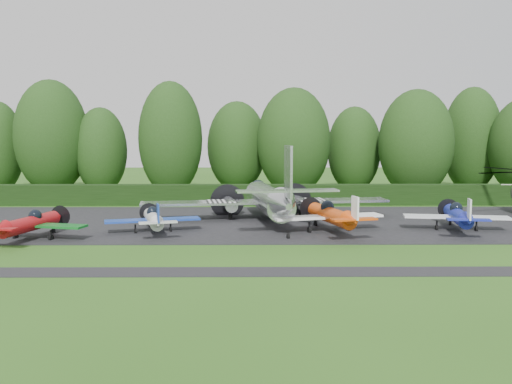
{
  "coord_description": "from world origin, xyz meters",
  "views": [
    {
      "loc": [
        -1.51,
        -34.49,
        7.14
      ],
      "look_at": [
        -1.15,
        9.36,
        2.5
      ],
      "focal_mm": 40.0,
      "sensor_mm": 36.0,
      "label": 1
    }
  ],
  "objects_px": {
    "light_plane_red": "(30,223)",
    "light_plane_orange": "(331,215)",
    "light_plane_white": "(153,219)",
    "light_plane_blue": "(458,215)",
    "transport_plane": "(269,199)"
  },
  "relations": [
    {
      "from": "light_plane_white",
      "to": "light_plane_orange",
      "type": "height_order",
      "value": "light_plane_orange"
    },
    {
      "from": "light_plane_red",
      "to": "light_plane_white",
      "type": "relative_size",
      "value": 1.07
    },
    {
      "from": "light_plane_red",
      "to": "light_plane_blue",
      "type": "height_order",
      "value": "light_plane_blue"
    },
    {
      "from": "light_plane_red",
      "to": "light_plane_orange",
      "type": "distance_m",
      "value": 20.37
    },
    {
      "from": "light_plane_red",
      "to": "light_plane_orange",
      "type": "height_order",
      "value": "light_plane_orange"
    },
    {
      "from": "light_plane_white",
      "to": "light_plane_orange",
      "type": "distance_m",
      "value": 12.53
    },
    {
      "from": "transport_plane",
      "to": "light_plane_blue",
      "type": "bearing_deg",
      "value": -10.87
    },
    {
      "from": "light_plane_red",
      "to": "transport_plane",
      "type": "bearing_deg",
      "value": 12.7
    },
    {
      "from": "light_plane_white",
      "to": "transport_plane",
      "type": "bearing_deg",
      "value": 47.27
    },
    {
      "from": "transport_plane",
      "to": "light_plane_white",
      "type": "xyz_separation_m",
      "value": [
        -8.26,
        -5.15,
        -0.74
      ]
    },
    {
      "from": "light_plane_white",
      "to": "light_plane_blue",
      "type": "distance_m",
      "value": 21.66
    },
    {
      "from": "light_plane_red",
      "to": "light_plane_blue",
      "type": "bearing_deg",
      "value": -7.14
    },
    {
      "from": "light_plane_white",
      "to": "light_plane_orange",
      "type": "bearing_deg",
      "value": 15.91
    },
    {
      "from": "light_plane_red",
      "to": "light_plane_white",
      "type": "distance_m",
      "value": 8.08
    },
    {
      "from": "light_plane_white",
      "to": "light_plane_blue",
      "type": "relative_size",
      "value": 0.9
    }
  ]
}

